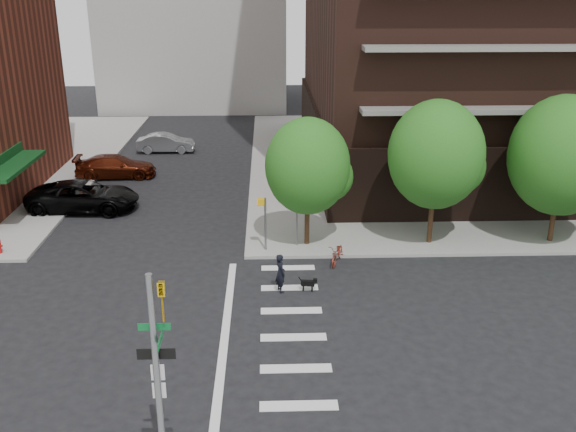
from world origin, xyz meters
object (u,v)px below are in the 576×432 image
(traffic_signal, at_px, (161,406))
(dog_walker, at_px, (280,273))
(scooter, at_px, (337,253))
(parked_car_black, at_px, (83,196))
(parked_car_maroon, at_px, (116,166))
(parked_car_silver, at_px, (166,143))

(traffic_signal, distance_m, dog_walker, 11.76)
(dog_walker, bearing_deg, scooter, -65.53)
(traffic_signal, xyz_separation_m, parked_car_black, (-7.73, 21.56, -1.86))
(dog_walker, bearing_deg, parked_car_black, 24.38)
(dog_walker, bearing_deg, parked_car_maroon, 9.94)
(parked_car_black, relative_size, dog_walker, 3.62)
(parked_car_silver, height_order, scooter, parked_car_silver)
(dog_walker, bearing_deg, traffic_signal, 142.82)
(scooter, bearing_deg, parked_car_maroon, 152.70)
(parked_car_silver, xyz_separation_m, scooter, (10.78, -20.63, -0.23))
(parked_car_silver, bearing_deg, parked_car_maroon, 160.10)
(traffic_signal, height_order, parked_car_black, traffic_signal)
(traffic_signal, bearing_deg, parked_car_black, 109.72)
(scooter, distance_m, dog_walker, 3.88)
(traffic_signal, height_order, dog_walker, traffic_signal)
(traffic_signal, distance_m, parked_car_silver, 35.05)
(traffic_signal, xyz_separation_m, parked_car_maroon, (-7.36, 28.06, -1.95))
(parked_car_silver, distance_m, dog_walker, 24.79)
(parked_car_silver, bearing_deg, dog_walker, -161.30)
(parked_car_black, relative_size, parked_car_maroon, 1.18)
(parked_car_black, bearing_deg, parked_car_silver, -9.68)
(parked_car_silver, xyz_separation_m, dog_walker, (8.11, -23.43, 0.13))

